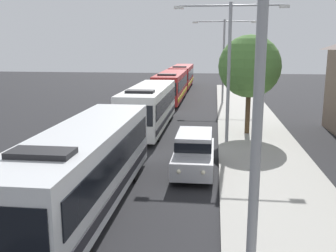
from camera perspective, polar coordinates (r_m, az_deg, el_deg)
The scene contains 9 objects.
bus_lead at distance 14.41m, azimuth -12.10°, elevation -5.70°, with size 2.58×11.50×3.21m.
bus_second_in_line at distance 27.53m, azimuth -2.79°, elevation 2.95°, with size 2.58×11.10×3.21m.
bus_middle at distance 41.13m, azimuth 0.46°, elevation 5.95°, with size 2.58×11.92×3.21m.
bus_fourth_in_line at distance 54.39m, azimuth 2.06°, elevation 7.41°, with size 2.58×12.06×3.21m.
white_suv at distance 18.50m, azimuth 3.88°, elevation -3.63°, with size 1.86×4.95×1.90m.
streetlamp_near at distance 7.29m, azimuth 13.15°, elevation 2.94°, with size 5.79×0.28×7.68m.
streetlamp_mid at distance 23.38m, azimuth 9.01°, elevation 9.94°, with size 6.55×0.28×8.22m.
streetlamp_far at distance 39.56m, azimuth 8.22°, elevation 10.72°, with size 6.29×0.28×8.23m.
roadside_tree at distance 25.94m, azimuth 11.95°, elevation 8.58°, with size 4.06×4.06×6.47m.
Camera 1 is at (3.30, -2.28, 6.00)m, focal length 41.36 mm.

